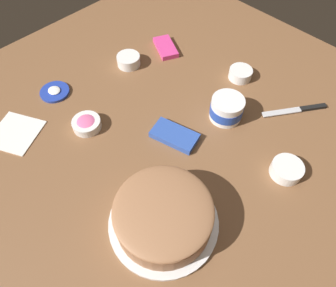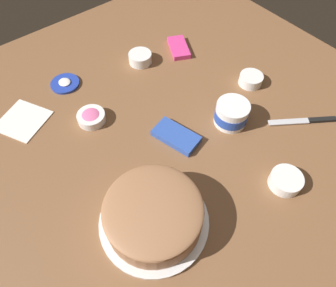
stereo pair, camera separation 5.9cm
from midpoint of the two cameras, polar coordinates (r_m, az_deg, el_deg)
The scene contains 12 objects.
ground_plane at distance 1.07m, azimuth -1.25°, elevation 4.65°, with size 1.54×1.54×0.00m, color brown.
frosted_cake at distance 0.83m, azimuth -2.97°, elevation -13.45°, with size 0.30×0.30×0.11m.
frosting_tub at distance 1.05m, azimuth 9.30°, elevation 6.41°, with size 0.11×0.11×0.08m.
frosting_tub_lid at distance 1.23m, azimuth -21.68°, elevation 8.90°, with size 0.11×0.11×0.02m.
spreading_knife at distance 1.17m, azimuth 22.07°, elevation 5.85°, with size 0.15×0.21×0.01m.
sprinkle_bowl_yellow at distance 1.22m, azimuth 11.95°, elevation 12.57°, with size 0.09×0.09×0.04m.
sprinkle_bowl_rainbow at distance 1.27m, azimuth -8.74°, elevation 15.05°, with size 0.09×0.09×0.04m.
sprinkle_bowl_green at distance 0.98m, azimuth 19.62°, elevation -4.64°, with size 0.10×0.10×0.04m.
sprinkle_bowl_pink at distance 1.07m, azimuth -16.47°, elevation 3.53°, with size 0.10×0.10×0.04m.
candy_box_lower at distance 1.01m, azimuth -0.46°, elevation 1.43°, with size 0.15×0.08×0.02m, color #2D51B2.
candy_box_upper at distance 1.33m, azimuth -1.79°, elevation 17.42°, with size 0.14×0.07×0.02m, color #E53D8E.
paper_napkin at distance 1.16m, azimuth -27.90°, elevation 1.73°, with size 0.15×0.15×0.01m, color white.
Camera 1 is at (-0.48, 0.49, 0.82)m, focal length 32.73 mm.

